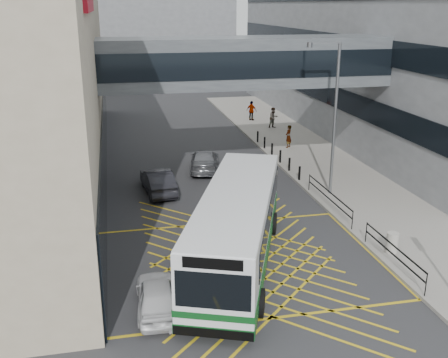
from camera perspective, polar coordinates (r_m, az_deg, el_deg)
ground at (r=23.63m, az=2.05°, el=-9.02°), size 120.00×120.00×0.00m
building_right at (r=53.06m, az=22.23°, el=16.19°), size 24.09×44.00×20.00m
building_far at (r=80.40m, az=-10.22°, el=16.82°), size 28.00×16.00×18.00m
skybridge at (r=33.51m, az=2.21°, el=12.62°), size 20.00×4.10×3.00m
pavement at (r=39.56m, az=9.47°, el=2.33°), size 6.00×54.00×0.16m
box_junction at (r=23.62m, az=2.05°, el=-9.01°), size 12.00×9.00×0.01m
bus at (r=22.80m, az=1.45°, el=-5.01°), size 6.91×12.30×3.40m
car_white at (r=20.08m, az=-7.31°, el=-12.39°), size 1.83×4.14×1.30m
car_dark at (r=31.98m, az=-7.21°, el=-0.22°), size 2.28×4.85×1.47m
car_silver at (r=36.11m, az=-2.13°, el=2.10°), size 2.91×5.03×1.47m
street_lamp at (r=30.67m, az=11.68°, el=7.34°), size 1.99×0.31×8.82m
litter_bin at (r=25.16m, az=17.84°, el=-6.58°), size 0.54×0.54×0.93m
kerb_railings at (r=26.78m, az=14.04°, el=-4.10°), size 0.05×12.54×1.00m
bollards at (r=38.52m, az=5.69°, el=2.87°), size 0.14×10.14×0.90m
pedestrian_a at (r=41.62m, az=7.03°, el=4.62°), size 0.85×0.85×1.77m
pedestrian_b at (r=48.26m, az=5.41°, el=6.65°), size 1.04×0.82×1.87m
pedestrian_c at (r=51.35m, az=3.02°, el=7.43°), size 1.16×1.16×1.88m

